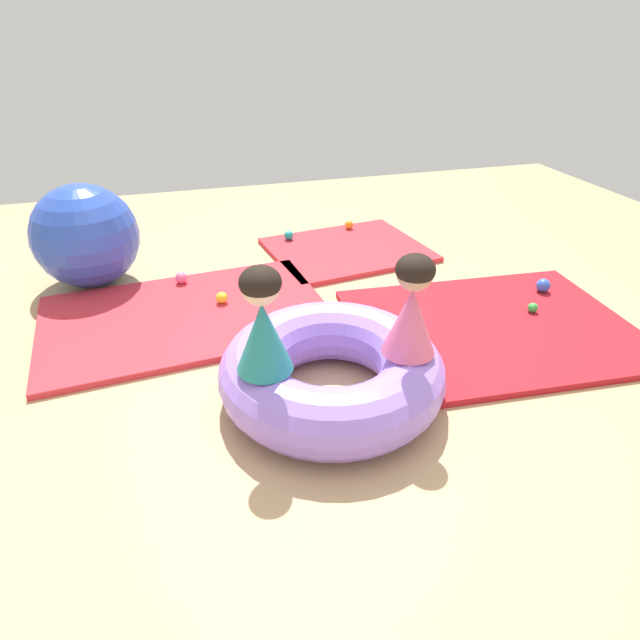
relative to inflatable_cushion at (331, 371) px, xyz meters
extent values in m
plane|color=tan|center=(0.00, -0.06, -0.16)|extent=(8.00, 8.00, 0.00)
cube|color=red|center=(-0.65, 1.03, -0.14)|extent=(1.85, 1.30, 0.04)
cube|color=red|center=(0.68, 1.79, -0.14)|extent=(1.32, 1.14, 0.04)
cube|color=#B21923|center=(1.15, 0.36, -0.14)|extent=(1.75, 1.40, 0.04)
torus|color=#9975EA|center=(0.00, 0.00, 0.00)|extent=(1.11, 1.11, 0.32)
cone|color=teal|center=(-0.34, -0.11, 0.33)|extent=(0.35, 0.35, 0.33)
sphere|color=beige|center=(-0.34, -0.11, 0.57)|extent=(0.16, 0.16, 0.16)
ellipsoid|color=black|center=(-0.34, -0.11, 0.58)|extent=(0.18, 0.18, 0.14)
cone|color=#E5608E|center=(0.32, -0.16, 0.32)|extent=(0.34, 0.34, 0.33)
sphere|color=tan|center=(0.32, -0.16, 0.56)|extent=(0.16, 0.16, 0.16)
ellipsoid|color=black|center=(0.32, -0.16, 0.58)|extent=(0.18, 0.18, 0.14)
sphere|color=yellow|center=(-0.41, 1.11, -0.08)|extent=(0.08, 0.08, 0.08)
sphere|color=pink|center=(-0.65, 1.49, -0.08)|extent=(0.08, 0.08, 0.08)
sphere|color=orange|center=(0.84, 2.20, -0.09)|extent=(0.07, 0.07, 0.07)
sphere|color=blue|center=(1.71, 0.67, -0.08)|extent=(0.09, 0.09, 0.09)
sphere|color=green|center=(1.47, 0.44, -0.09)|extent=(0.06, 0.06, 0.06)
sphere|color=teal|center=(0.27, 2.09, -0.08)|extent=(0.08, 0.08, 0.08)
sphere|color=blue|center=(-1.24, 1.74, 0.20)|extent=(0.71, 0.71, 0.71)
camera|label=1|loc=(-0.65, -2.08, 1.54)|focal=30.33mm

